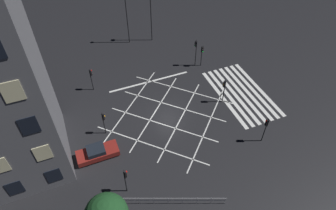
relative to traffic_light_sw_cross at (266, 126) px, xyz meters
name	(u,v)px	position (x,y,z in m)	size (l,w,h in m)	color
ground_plane	(168,115)	(7.77, 8.24, -2.62)	(200.00, 200.00, 0.00)	black
road_markings	(217,98)	(8.17, 1.10, -2.62)	(17.10, 22.04, 0.01)	silver
traffic_light_sw_cross	(266,126)	(0.00, 0.00, 0.00)	(0.36, 0.39, 3.66)	black
traffic_light_median_south	(224,87)	(7.31, 0.95, -0.10)	(0.36, 0.39, 3.52)	black
traffic_light_median_north	(104,119)	(7.82, 15.96, -0.27)	(0.36, 0.39, 3.28)	black
traffic_light_se_cross	(196,48)	(15.64, 0.82, 0.38)	(0.36, 0.39, 4.21)	black
traffic_light_se_main	(202,52)	(15.16, -0.01, -0.20)	(0.39, 0.36, 3.38)	black
traffic_light_ne_cross	(91,75)	(15.91, 15.67, -0.20)	(0.36, 0.39, 3.38)	black
traffic_light_nw_cross	(126,177)	(-0.28, 15.81, -0.13)	(0.36, 0.39, 3.48)	black
street_lamp_west	(126,9)	(25.12, 7.91, 3.19)	(0.48, 0.48, 8.52)	black
waiting_car	(97,152)	(4.93, 17.62, -1.97)	(1.84, 4.49, 1.40)	maroon
pedestrian_railing	(168,200)	(-3.06, 12.65, -1.95)	(4.17, 10.17, 1.05)	#B7B7BC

